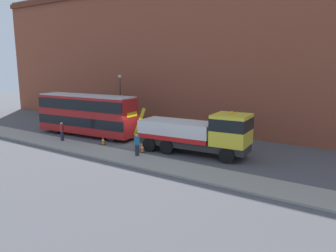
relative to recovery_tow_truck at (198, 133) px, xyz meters
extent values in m
plane|color=#4C4C51|center=(-6.01, 0.17, -1.76)|extent=(120.00, 120.00, 0.00)
cube|color=gray|center=(-6.01, -4.03, -1.68)|extent=(60.00, 2.80, 0.15)
cube|color=brown|center=(-6.01, 7.96, 6.24)|extent=(60.00, 1.20, 16.00)
cube|color=#2D2D2D|center=(-0.48, -0.04, -0.90)|extent=(9.15, 2.94, 0.55)
cube|color=yellow|center=(2.71, 0.22, 0.52)|extent=(2.80, 2.80, 2.30)
cube|color=black|center=(2.71, 0.22, 0.97)|extent=(2.83, 2.83, 0.90)
cube|color=silver|center=(-1.78, -0.15, 0.07)|extent=(6.29, 3.09, 1.40)
cube|color=red|center=(-1.78, -0.15, -0.45)|extent=(6.30, 3.14, 0.36)
cylinder|color=#B79914|center=(-5.47, -0.45, 0.37)|extent=(1.25, 0.38, 2.52)
sphere|color=orange|center=(2.71, 0.22, 1.79)|extent=(0.24, 0.24, 0.24)
cylinder|color=black|center=(2.72, 1.34, -1.18)|extent=(1.18, 0.43, 1.16)
cylinder|color=black|center=(2.90, -0.88, -1.18)|extent=(1.18, 0.43, 1.16)
cylinder|color=black|center=(-2.26, 0.93, -1.18)|extent=(1.18, 0.43, 1.16)
cylinder|color=black|center=(-2.08, -1.29, -1.18)|extent=(1.18, 0.43, 1.16)
cylinder|color=black|center=(-3.86, 0.80, -1.18)|extent=(1.18, 0.43, 1.16)
cylinder|color=black|center=(-3.68, -1.42, -1.18)|extent=(1.18, 0.43, 1.16)
cube|color=#AD1E1E|center=(-12.54, -0.04, -0.47)|extent=(11.17, 3.39, 1.90)
cube|color=#AD1E1E|center=(-12.54, -0.04, 1.33)|extent=(10.94, 3.28, 1.70)
cube|color=black|center=(-12.54, -0.04, -0.22)|extent=(11.06, 3.43, 0.90)
cube|color=black|center=(-12.54, -0.04, 1.43)|extent=(10.84, 3.42, 1.00)
cube|color=#B2B2B2|center=(-12.54, -0.04, 2.24)|extent=(10.71, 3.16, 0.12)
cube|color=yellow|center=(-7.04, 0.41, 0.78)|extent=(0.18, 1.50, 0.44)
cylinder|color=black|center=(-8.74, 1.36, -1.24)|extent=(1.06, 0.38, 1.04)
cylinder|color=black|center=(-8.56, -0.80, -1.24)|extent=(1.06, 0.38, 1.04)
cylinder|color=black|center=(-15.92, 0.77, -1.24)|extent=(1.06, 0.38, 1.04)
cylinder|color=black|center=(-15.74, -1.39, -1.24)|extent=(1.06, 0.38, 1.04)
cylinder|color=#232333|center=(-12.23, -3.35, -1.18)|extent=(0.41, 0.41, 0.85)
cube|color=maroon|center=(-12.23, -3.35, -0.45)|extent=(0.42, 0.48, 0.62)
sphere|color=tan|center=(-12.23, -3.35, -0.02)|extent=(0.24, 0.24, 0.24)
cylinder|color=#232333|center=(-3.43, -3.34, -1.18)|extent=(0.42, 0.42, 0.85)
cube|color=#1E6084|center=(-3.43, -3.34, -0.45)|extent=(0.48, 0.45, 0.62)
sphere|color=tan|center=(-3.43, -3.34, -0.02)|extent=(0.24, 0.24, 0.24)
cone|color=orange|center=(-8.51, -1.88, -1.40)|extent=(0.32, 0.32, 0.72)
cylinder|color=white|center=(-8.51, -1.88, -1.36)|extent=(0.21, 0.21, 0.10)
cube|color=black|center=(-8.51, -1.88, -1.74)|extent=(0.36, 0.36, 0.04)
cone|color=orange|center=(-4.00, -1.96, -1.40)|extent=(0.32, 0.32, 0.72)
cylinder|color=white|center=(-4.00, -1.96, -1.36)|extent=(0.21, 0.21, 0.10)
cube|color=black|center=(-4.00, -1.96, -1.74)|extent=(0.36, 0.36, 0.04)
cylinder|color=#38383D|center=(-13.30, 5.76, 0.99)|extent=(0.16, 0.16, 5.50)
sphere|color=#EAE5C6|center=(-13.30, 5.76, 3.89)|extent=(0.36, 0.36, 0.36)
camera|label=1|loc=(12.00, -21.95, 5.34)|focal=34.74mm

